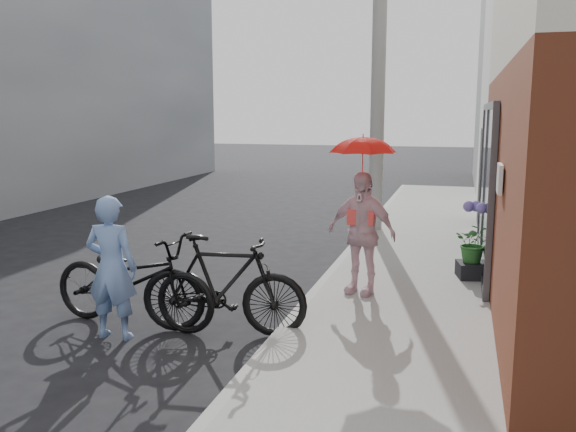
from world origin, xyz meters
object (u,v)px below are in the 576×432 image
at_px(officer, 112,268).
at_px(bike_left, 133,280).
at_px(kimono_woman, 361,233).
at_px(planter, 473,270).
at_px(bike_right, 223,285).
at_px(utility_pole, 379,61).

distance_m(officer, bike_left, 0.48).
bearing_deg(kimono_woman, planter, 56.02).
bearing_deg(bike_right, officer, 103.90).
relative_size(utility_pole, bike_left, 3.29).
bearing_deg(officer, bike_right, -162.77).
xyz_separation_m(utility_pole, planter, (1.90, -3.39, -3.27)).
bearing_deg(bike_right, planter, -51.20).
height_order(officer, bike_left, officer).
bearing_deg(officer, kimono_woman, -143.32).
height_order(utility_pole, bike_right, utility_pole).
distance_m(officer, bike_right, 1.24).
relative_size(officer, kimono_woman, 0.99).
distance_m(officer, kimono_woman, 3.19).
distance_m(utility_pole, bike_right, 6.92).
bearing_deg(bike_left, utility_pole, -12.93).
distance_m(bike_right, planter, 3.95).
distance_m(bike_left, kimono_woman, 2.95).
xyz_separation_m(utility_pole, kimono_woman, (0.45, -4.59, -2.57)).
bearing_deg(utility_pole, kimono_woman, -84.39).
bearing_deg(bike_left, officer, -177.74).
relative_size(utility_pole, bike_right, 3.67).
height_order(bike_right, kimono_woman, kimono_woman).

